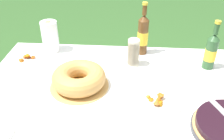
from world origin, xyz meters
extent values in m
cube|color=#A87A47|center=(0.00, 0.00, 0.66)|extent=(1.73, 1.02, 0.03)
cylinder|color=#A87A47|center=(-0.81, 0.45, 0.32)|extent=(0.06, 0.06, 0.65)
cube|color=white|center=(0.00, 0.00, 0.68)|extent=(1.74, 1.03, 0.00)
cube|color=white|center=(0.00, 0.51, 0.63)|extent=(1.74, 0.00, 0.10)
cube|color=silver|center=(0.38, -0.18, 0.75)|extent=(0.10, 0.19, 0.00)
cylinder|color=tan|center=(-0.32, 0.02, 0.69)|extent=(0.33, 0.33, 0.01)
torus|color=tan|center=(-0.32, 0.02, 0.74)|extent=(0.30, 0.30, 0.10)
cylinder|color=beige|center=(-0.02, 0.27, 0.73)|extent=(0.07, 0.07, 0.09)
cylinder|color=beige|center=(-0.02, 0.27, 0.75)|extent=(0.07, 0.07, 0.09)
cylinder|color=beige|center=(-0.02, 0.27, 0.76)|extent=(0.07, 0.07, 0.09)
cylinder|color=beige|center=(-0.02, 0.27, 0.77)|extent=(0.07, 0.07, 0.09)
cylinder|color=beige|center=(-0.02, 0.27, 0.79)|extent=(0.07, 0.07, 0.09)
cylinder|color=beige|center=(-0.02, 0.27, 0.80)|extent=(0.07, 0.07, 0.09)
cylinder|color=beige|center=(-0.02, 0.27, 0.81)|extent=(0.07, 0.07, 0.09)
torus|color=beige|center=(-0.02, 0.27, 0.86)|extent=(0.07, 0.07, 0.01)
cylinder|color=#2D562D|center=(0.44, 0.27, 0.78)|extent=(0.07, 0.07, 0.19)
cylinder|color=yellow|center=(0.44, 0.27, 0.78)|extent=(0.07, 0.07, 0.07)
cone|color=#2D562D|center=(0.44, 0.27, 0.90)|extent=(0.07, 0.07, 0.04)
cylinder|color=#2D562D|center=(0.44, 0.27, 0.95)|extent=(0.03, 0.03, 0.06)
cylinder|color=gold|center=(0.44, 0.27, 0.99)|extent=(0.03, 0.03, 0.02)
cylinder|color=brown|center=(0.04, 0.43, 0.81)|extent=(0.07, 0.07, 0.24)
cylinder|color=yellow|center=(0.04, 0.43, 0.80)|extent=(0.07, 0.07, 0.09)
cone|color=brown|center=(0.04, 0.43, 0.94)|extent=(0.07, 0.07, 0.04)
cylinder|color=brown|center=(0.04, 0.43, 0.99)|extent=(0.03, 0.03, 0.06)
cylinder|color=gold|center=(0.04, 0.43, 1.03)|extent=(0.03, 0.03, 0.02)
cylinder|color=white|center=(-0.71, 0.28, 0.69)|extent=(0.19, 0.19, 0.01)
torus|color=white|center=(-0.71, 0.28, 0.70)|extent=(0.19, 0.19, 0.01)
cone|color=#AD5917|center=(-0.73, 0.24, 0.71)|extent=(0.05, 0.05, 0.04)
cone|color=#C6660E|center=(-0.71, 0.29, 0.72)|extent=(0.05, 0.05, 0.05)
cone|color=#A74816|center=(-0.70, 0.29, 0.72)|extent=(0.04, 0.05, 0.04)
cone|color=#C8571E|center=(-0.73, 0.29, 0.71)|extent=(0.04, 0.04, 0.03)
cone|color=#A94812|center=(-0.68, 0.28, 0.71)|extent=(0.05, 0.04, 0.03)
cone|color=#CC6B0B|center=(-0.71, 0.28, 0.72)|extent=(0.04, 0.04, 0.02)
cylinder|color=white|center=(0.11, -0.10, 0.69)|extent=(0.23, 0.23, 0.01)
torus|color=white|center=(0.11, -0.10, 0.70)|extent=(0.23, 0.23, 0.01)
cone|color=#AF5813|center=(0.11, -0.07, 0.73)|extent=(0.04, 0.05, 0.05)
cone|color=#C76A15|center=(0.07, -0.09, 0.71)|extent=(0.04, 0.03, 0.03)
cone|color=#AC5617|center=(0.12, -0.05, 0.71)|extent=(0.05, 0.05, 0.04)
cone|color=#A74B14|center=(0.12, -0.05, 0.71)|extent=(0.05, 0.05, 0.04)
cone|color=#AC5D18|center=(0.11, -0.10, 0.72)|extent=(0.04, 0.04, 0.03)
cone|color=#B85F1F|center=(0.10, -0.12, 0.72)|extent=(0.05, 0.05, 0.03)
cone|color=#CA6A12|center=(0.11, -0.10, 0.71)|extent=(0.04, 0.05, 0.03)
cone|color=#BD6C1C|center=(0.06, -0.06, 0.71)|extent=(0.03, 0.03, 0.03)
cone|color=#C57B1E|center=(0.10, -0.10, 0.71)|extent=(0.05, 0.04, 0.04)
cone|color=#A9640C|center=(0.12, -0.11, 0.71)|extent=(0.05, 0.05, 0.05)
cylinder|color=white|center=(-0.59, 0.42, 0.79)|extent=(0.11, 0.11, 0.21)
cylinder|color=#9E7A56|center=(-0.59, 0.42, 0.90)|extent=(0.04, 0.04, 0.00)
camera|label=1|loc=(-0.06, -1.08, 1.53)|focal=40.00mm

